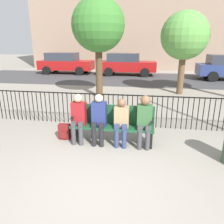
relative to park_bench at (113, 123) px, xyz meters
name	(u,v)px	position (x,y,z in m)	size (l,w,h in m)	color
ground_plane	(94,191)	(0.00, -1.94, -0.50)	(80.00, 80.00, 0.00)	gray
park_bench	(113,123)	(0.00, 0.00, 0.00)	(2.00, 0.45, 0.92)	#194728
seated_person_0	(79,116)	(-0.81, -0.13, 0.17)	(0.34, 0.39, 1.21)	#3D3D42
seated_person_1	(99,117)	(-0.31, -0.13, 0.18)	(0.34, 0.39, 1.22)	black
seated_person_2	(121,120)	(0.23, -0.13, 0.13)	(0.34, 0.39, 1.14)	navy
seated_person_3	(145,118)	(0.77, -0.13, 0.20)	(0.34, 0.39, 1.24)	#3D3D42
backpack	(64,132)	(-1.24, -0.03, -0.31)	(0.28, 0.20, 0.39)	maroon
fence_railing	(118,107)	(-0.02, 1.14, 0.06)	(9.01, 0.03, 0.95)	black
tree_1	(98,26)	(-1.32, 4.56, 2.52)	(2.22, 2.22, 4.17)	#4C3823
tree_2	(185,36)	(2.35, 5.77, 2.13)	(2.13, 2.13, 3.72)	brown
street_surface	(135,79)	(0.00, 10.06, -0.50)	(24.00, 6.00, 0.01)	#3D3D3F
parked_car_1	(127,64)	(-0.77, 11.69, 0.34)	(4.20, 1.94, 1.62)	maroon
parked_car_2	(65,63)	(-5.63, 11.84, 0.34)	(4.20, 1.94, 1.62)	maroon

